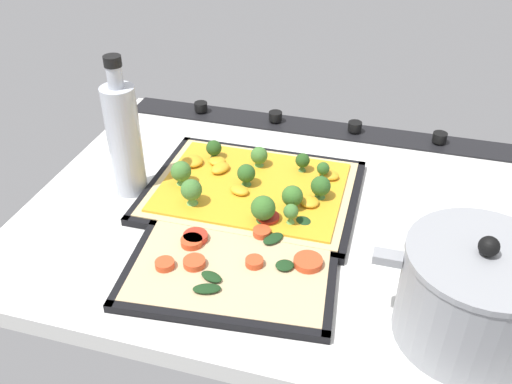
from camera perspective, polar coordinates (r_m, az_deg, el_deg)
The scene contains 8 objects.
ground_plane at distance 93.78cm, azimuth 2.52°, elevation -2.45°, with size 83.28×65.54×3.00cm, color silver.
stove_control_panel at distance 117.02cm, azimuth 5.97°, elevation 6.73°, with size 79.95×7.00×2.60cm.
baking_tray_front at distance 95.89cm, azimuth -0.38°, elevation -0.10°, with size 35.75×28.04×1.30cm.
broccoli_pizza at distance 94.70cm, azimuth -0.42°, elevation 0.56°, with size 33.33×25.62×5.80cm.
baking_tray_back at distance 82.40cm, azimuth -2.17°, elevation -6.94°, with size 32.10×28.68×1.30cm.
veggie_pizza_back at distance 82.02cm, azimuth -2.10°, elevation -6.50°, with size 29.49×26.07×1.90cm.
cooking_pot at distance 73.06cm, azimuth 21.37°, elevation -9.84°, with size 24.93×18.09×15.61cm.
oil_bottle at distance 94.46cm, azimuth -13.33°, elevation 5.40°, with size 5.53×5.53×24.35cm.
Camera 1 is at (-16.39, 72.96, 55.10)cm, focal length 39.10 mm.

